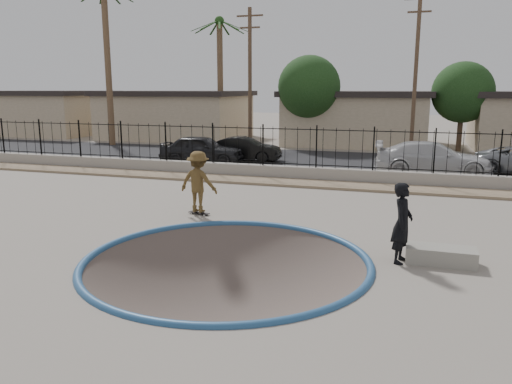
{
  "coord_description": "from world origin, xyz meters",
  "views": [
    {
      "loc": [
        4.14,
        -11.71,
        4.1
      ],
      "look_at": [
        -0.21,
        2.0,
        1.1
      ],
      "focal_mm": 35.0,
      "sensor_mm": 36.0,
      "label": 1
    }
  ],
  "objects_px": {
    "skateboard": "(199,213)",
    "car_c": "(433,158)",
    "car_b": "(244,149)",
    "skater": "(198,185)",
    "car_a": "(202,149)",
    "concrete_ledge": "(441,255)",
    "videographer": "(402,223)"
  },
  "relations": [
    {
      "from": "concrete_ledge",
      "to": "car_b",
      "type": "relative_size",
      "value": 0.39
    },
    {
      "from": "skateboard",
      "to": "car_a",
      "type": "height_order",
      "value": "car_a"
    },
    {
      "from": "skateboard",
      "to": "videographer",
      "type": "height_order",
      "value": "videographer"
    },
    {
      "from": "concrete_ledge",
      "to": "car_b",
      "type": "bearing_deg",
      "value": 124.28
    },
    {
      "from": "videographer",
      "to": "car_a",
      "type": "xyz_separation_m",
      "value": [
        -10.94,
        13.19,
        -0.15
      ]
    },
    {
      "from": "skateboard",
      "to": "car_b",
      "type": "relative_size",
      "value": 0.19
    },
    {
      "from": "concrete_ledge",
      "to": "car_a",
      "type": "bearing_deg",
      "value": 132.39
    },
    {
      "from": "car_c",
      "to": "skateboard",
      "type": "bearing_deg",
      "value": 140.47
    },
    {
      "from": "videographer",
      "to": "concrete_ledge",
      "type": "bearing_deg",
      "value": -67.41
    },
    {
      "from": "videographer",
      "to": "car_a",
      "type": "height_order",
      "value": "videographer"
    },
    {
      "from": "car_c",
      "to": "concrete_ledge",
      "type": "bearing_deg",
      "value": 175.9
    },
    {
      "from": "videographer",
      "to": "car_b",
      "type": "xyz_separation_m",
      "value": [
        -9.03,
        14.79,
        -0.25
      ]
    },
    {
      "from": "skater",
      "to": "car_a",
      "type": "height_order",
      "value": "skater"
    },
    {
      "from": "skateboard",
      "to": "concrete_ledge",
      "type": "bearing_deg",
      "value": -7.58
    },
    {
      "from": "skateboard",
      "to": "videographer",
      "type": "bearing_deg",
      "value": -11.52
    },
    {
      "from": "skater",
      "to": "car_a",
      "type": "bearing_deg",
      "value": -62.61
    },
    {
      "from": "skateboard",
      "to": "videographer",
      "type": "distance_m",
      "value": 7.14
    },
    {
      "from": "car_b",
      "to": "concrete_ledge",
      "type": "bearing_deg",
      "value": -150.45
    },
    {
      "from": "car_a",
      "to": "videographer",
      "type": "bearing_deg",
      "value": -144.94
    },
    {
      "from": "concrete_ledge",
      "to": "videographer",
      "type": "bearing_deg",
      "value": -168.14
    },
    {
      "from": "skater",
      "to": "concrete_ledge",
      "type": "height_order",
      "value": "skater"
    },
    {
      "from": "skater",
      "to": "concrete_ledge",
      "type": "xyz_separation_m",
      "value": [
        7.43,
        -2.59,
        -0.8
      ]
    },
    {
      "from": "skater",
      "to": "car_c",
      "type": "relative_size",
      "value": 0.37
    },
    {
      "from": "skateboard",
      "to": "concrete_ledge",
      "type": "distance_m",
      "value": 7.87
    },
    {
      "from": "concrete_ledge",
      "to": "car_a",
      "type": "height_order",
      "value": "car_a"
    },
    {
      "from": "concrete_ledge",
      "to": "car_c",
      "type": "bearing_deg",
      "value": 89.45
    },
    {
      "from": "videographer",
      "to": "concrete_ledge",
      "type": "relative_size",
      "value": 1.21
    },
    {
      "from": "car_a",
      "to": "car_c",
      "type": "bearing_deg",
      "value": -94.61
    },
    {
      "from": "skateboard",
      "to": "car_b",
      "type": "bearing_deg",
      "value": 113.53
    },
    {
      "from": "skateboard",
      "to": "car_c",
      "type": "xyz_separation_m",
      "value": [
        7.55,
        10.4,
        0.77
      ]
    },
    {
      "from": "car_c",
      "to": "skater",
      "type": "bearing_deg",
      "value": 140.47
    },
    {
      "from": "skater",
      "to": "car_b",
      "type": "height_order",
      "value": "skater"
    }
  ]
}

